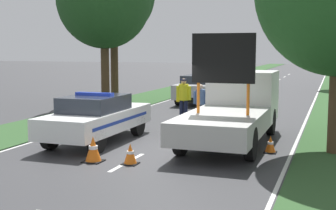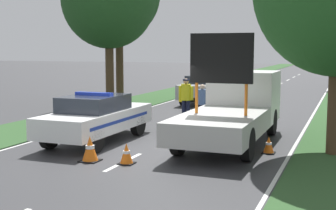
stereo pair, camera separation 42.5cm
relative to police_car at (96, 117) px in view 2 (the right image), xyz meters
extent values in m
plane|color=#333335|center=(2.05, -0.67, -0.80)|extent=(160.00, 160.00, 0.00)
cube|color=silver|center=(2.05, -2.15, -0.80)|extent=(0.12, 2.11, 0.01)
cube|color=silver|center=(2.05, 2.80, -0.80)|extent=(0.12, 2.11, 0.01)
cube|color=silver|center=(2.05, 7.76, -0.80)|extent=(0.12, 2.11, 0.01)
cube|color=silver|center=(2.05, 12.71, -0.80)|extent=(0.12, 2.11, 0.01)
cube|color=silver|center=(2.05, 17.67, -0.80)|extent=(0.12, 2.11, 0.01)
cube|color=silver|center=(2.05, 22.62, -0.80)|extent=(0.12, 2.11, 0.01)
cube|color=silver|center=(2.05, 27.57, -0.80)|extent=(0.12, 2.11, 0.01)
cube|color=silver|center=(2.05, 32.53, -0.80)|extent=(0.12, 2.11, 0.01)
cube|color=silver|center=(2.05, 37.48, -0.80)|extent=(0.12, 2.11, 0.01)
cube|color=silver|center=(2.05, 42.44, -0.80)|extent=(0.12, 2.11, 0.01)
cube|color=silver|center=(-1.95, 12.51, -0.80)|extent=(0.10, 61.15, 0.01)
cube|color=silver|center=(6.04, 12.51, -0.80)|extent=(0.10, 61.15, 0.01)
cube|color=#2D5128|center=(-3.57, 19.33, -0.79)|extent=(3.04, 120.00, 0.03)
cube|color=white|center=(0.00, 0.02, -0.09)|extent=(1.80, 4.74, 0.63)
cube|color=#282D38|center=(0.00, -0.12, 0.47)|extent=(1.58, 2.18, 0.48)
cylinder|color=black|center=(-0.78, 1.49, -0.41)|extent=(0.24, 0.78, 0.78)
cylinder|color=black|center=(0.78, 1.49, -0.41)|extent=(0.24, 0.78, 0.78)
cylinder|color=black|center=(-0.78, -1.45, -0.41)|extent=(0.24, 0.78, 0.78)
cylinder|color=black|center=(0.78, -1.45, -0.41)|extent=(0.24, 0.78, 0.78)
cube|color=#1E38C6|center=(0.00, -0.12, 0.76)|extent=(1.26, 0.24, 0.10)
cube|color=#193399|center=(0.00, 0.02, -0.06)|extent=(1.81, 3.89, 0.10)
cube|color=black|center=(0.00, 2.43, -0.16)|extent=(0.99, 0.08, 0.38)
cube|color=white|center=(4.10, 3.22, 0.53)|extent=(2.21, 2.06, 1.74)
cube|color=#232833|center=(4.10, 4.23, 0.84)|extent=(1.88, 0.04, 0.77)
cube|color=#B2B2AD|center=(4.10, 0.02, -0.02)|extent=(2.21, 4.33, 0.64)
cylinder|color=#D16619|center=(3.36, 0.02, 0.75)|extent=(0.09, 0.09, 0.90)
cylinder|color=#D16619|center=(4.83, 0.02, 0.75)|extent=(0.09, 0.09, 0.90)
cube|color=black|center=(4.10, 0.02, 1.91)|extent=(1.83, 0.12, 1.42)
cylinder|color=black|center=(3.11, 3.22, -0.34)|extent=(0.24, 0.92, 0.92)
cylinder|color=black|center=(5.08, 3.22, -0.34)|extent=(0.24, 0.92, 0.92)
cylinder|color=black|center=(3.11, -0.84, -0.34)|extent=(0.24, 0.92, 0.92)
cylinder|color=black|center=(5.08, -0.84, -0.34)|extent=(0.24, 0.92, 0.92)
cylinder|color=black|center=(1.14, 5.43, -0.43)|extent=(0.07, 0.07, 0.75)
cylinder|color=black|center=(3.49, 5.43, -0.43)|extent=(0.07, 0.07, 0.75)
cube|color=yellow|center=(1.10, 5.43, 0.05)|extent=(0.49, 0.08, 0.19)
cube|color=black|center=(1.58, 5.43, 0.05)|extent=(0.49, 0.08, 0.19)
cube|color=yellow|center=(2.07, 5.43, 0.05)|extent=(0.49, 0.08, 0.19)
cube|color=black|center=(2.56, 5.43, 0.05)|extent=(0.49, 0.08, 0.19)
cube|color=yellow|center=(3.05, 5.43, 0.05)|extent=(0.49, 0.08, 0.19)
cube|color=black|center=(3.54, 5.43, 0.05)|extent=(0.49, 0.08, 0.19)
cylinder|color=#191E38|center=(1.22, 5.00, -0.36)|extent=(0.17, 0.17, 0.88)
cylinder|color=#191E38|center=(1.40, 5.00, -0.36)|extent=(0.17, 0.17, 0.88)
cylinder|color=yellow|center=(1.31, 5.00, 0.41)|extent=(0.40, 0.40, 0.66)
cylinder|color=yellow|center=(1.06, 5.00, 0.38)|extent=(0.13, 0.13, 0.56)
cylinder|color=yellow|center=(1.56, 5.00, 0.38)|extent=(0.13, 0.13, 0.56)
sphere|color=tan|center=(1.31, 5.00, 0.85)|extent=(0.23, 0.23, 0.23)
cylinder|color=#141933|center=(1.31, 5.00, 0.92)|extent=(0.26, 0.26, 0.06)
cylinder|color=#191E38|center=(2.08, 4.49, -0.41)|extent=(0.15, 0.15, 0.79)
cylinder|color=#191E38|center=(2.25, 4.49, -0.41)|extent=(0.15, 0.15, 0.79)
cylinder|color=#4C6B9E|center=(2.17, 4.49, 0.29)|extent=(0.36, 0.36, 0.60)
cylinder|color=#4C6B9E|center=(1.94, 4.49, 0.26)|extent=(0.12, 0.12, 0.51)
cylinder|color=#4C6B9E|center=(2.39, 4.49, 0.26)|extent=(0.12, 0.12, 0.51)
sphere|color=beige|center=(2.17, 4.49, 0.69)|extent=(0.21, 0.21, 0.21)
cube|color=black|center=(2.21, -2.30, -0.79)|extent=(0.39, 0.39, 0.03)
cone|color=orange|center=(2.21, -2.30, -0.51)|extent=(0.34, 0.34, 0.52)
cylinder|color=white|center=(2.21, -2.30, -0.49)|extent=(0.19, 0.19, 0.07)
cube|color=black|center=(1.17, -2.39, -0.79)|extent=(0.50, 0.50, 0.03)
cone|color=orange|center=(1.17, -2.39, -0.45)|extent=(0.42, 0.42, 0.65)
cylinder|color=white|center=(1.17, -2.39, -0.41)|extent=(0.24, 0.24, 0.09)
cube|color=black|center=(5.45, 0.29, -0.79)|extent=(0.36, 0.36, 0.03)
cone|color=orange|center=(5.45, 0.29, -0.54)|extent=(0.30, 0.30, 0.47)
cylinder|color=white|center=(5.45, 0.29, -0.52)|extent=(0.17, 0.17, 0.07)
cube|color=#B2B2B7|center=(0.17, 11.69, -0.07)|extent=(1.90, 4.69, 0.76)
cube|color=#282D38|center=(0.17, 11.55, 0.52)|extent=(1.67, 2.16, 0.43)
cylinder|color=black|center=(-0.66, 13.14, -0.46)|extent=(0.24, 0.70, 0.70)
cylinder|color=black|center=(1.00, 13.14, -0.46)|extent=(0.24, 0.70, 0.70)
cylinder|color=black|center=(-0.66, 10.23, -0.46)|extent=(0.24, 0.70, 0.70)
cylinder|color=black|center=(1.00, 10.23, -0.46)|extent=(0.24, 0.70, 0.70)
cube|color=black|center=(-0.21, 18.31, -0.13)|extent=(1.73, 4.59, 0.56)
cube|color=#282D38|center=(-0.21, 18.17, 0.39)|extent=(1.53, 2.11, 0.48)
cylinder|color=black|center=(-0.96, 19.74, -0.41)|extent=(0.24, 0.78, 0.78)
cylinder|color=black|center=(0.53, 19.74, -0.41)|extent=(0.24, 0.78, 0.78)
cylinder|color=black|center=(-0.96, 16.89, -0.41)|extent=(0.24, 0.78, 0.78)
cylinder|color=black|center=(0.53, 16.89, -0.41)|extent=(0.24, 0.78, 0.78)
cylinder|color=#4C3823|center=(7.19, 0.82, 0.65)|extent=(0.42, 0.42, 2.92)
cylinder|color=#4C3823|center=(-3.79, 7.94, 1.04)|extent=(0.42, 0.42, 3.68)
cylinder|color=#4C3823|center=(-4.34, 10.10, 1.30)|extent=(0.41, 0.41, 4.21)
camera|label=1|loc=(7.14, -13.14, 2.19)|focal=50.00mm
camera|label=2|loc=(7.54, -12.99, 2.19)|focal=50.00mm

